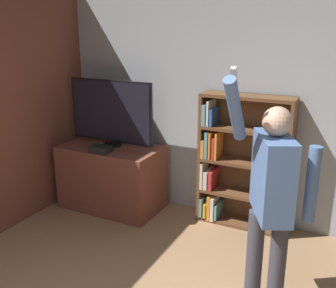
% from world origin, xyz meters
% --- Properties ---
extents(wall_back, '(6.36, 0.06, 2.70)m').
position_xyz_m(wall_back, '(0.00, 3.07, 1.35)').
color(wall_back, '#9EA3A8').
rests_on(wall_back, ground_plane).
extents(tv_ledge, '(1.20, 0.68, 0.78)m').
position_xyz_m(tv_ledge, '(-1.46, 2.62, 0.39)').
color(tv_ledge, brown).
rests_on(tv_ledge, ground_plane).
extents(television, '(1.10, 0.22, 0.79)m').
position_xyz_m(television, '(-1.46, 2.65, 1.19)').
color(television, black).
rests_on(television, tv_ledge).
extents(game_console, '(0.23, 0.16, 0.07)m').
position_xyz_m(game_console, '(-1.44, 2.38, 0.82)').
color(game_console, black).
rests_on(game_console, tv_ledge).
extents(bookshelf, '(1.00, 0.28, 1.49)m').
position_xyz_m(bookshelf, '(0.01, 2.89, 0.72)').
color(bookshelf, brown).
rests_on(bookshelf, ground_plane).
extents(person, '(0.64, 0.58, 1.92)m').
position_xyz_m(person, '(0.65, 1.63, 1.00)').
color(person, '#383842').
rests_on(person, ground_plane).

